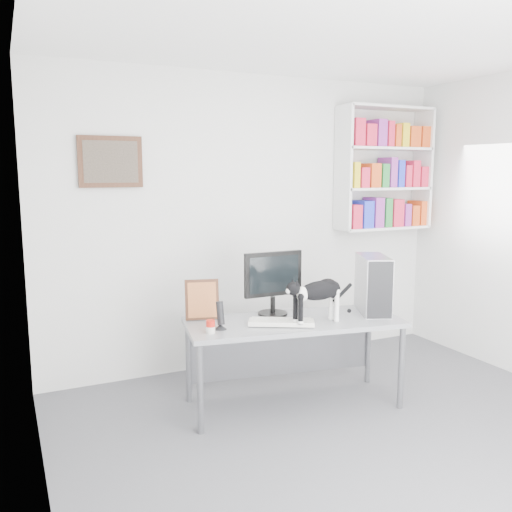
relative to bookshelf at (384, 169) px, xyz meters
name	(u,v)px	position (x,y,z in m)	size (l,w,h in m)	color
room	(390,250)	(-1.40, -1.85, -0.50)	(4.01, 4.01, 2.70)	#4E4E53
bookshelf	(384,169)	(0.00, 0.00, 0.00)	(1.03, 0.28, 1.24)	silver
wall_art	(111,162)	(-2.70, 0.12, 0.05)	(0.52, 0.04, 0.42)	#4A2917
desk	(294,363)	(-1.55, -0.93, -1.51)	(1.66, 0.64, 0.69)	gray
monitor	(273,283)	(-1.63, -0.73, -0.90)	(0.49, 0.23, 0.52)	black
keyboard	(281,322)	(-1.70, -1.00, -1.14)	(0.49, 0.19, 0.04)	silver
pc_tower	(373,284)	(-0.85, -0.98, -0.93)	(0.20, 0.46, 0.46)	silver
speaker	(220,315)	(-2.15, -0.92, -1.05)	(0.09, 0.09, 0.21)	black
leaning_print	(202,299)	(-2.18, -0.60, -1.00)	(0.26, 0.10, 0.32)	#4A2917
soup_can	(211,327)	(-2.25, -0.98, -1.11)	(0.06, 0.06, 0.09)	red
cat	(318,301)	(-1.44, -1.09, -0.99)	(0.55, 0.15, 0.34)	black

